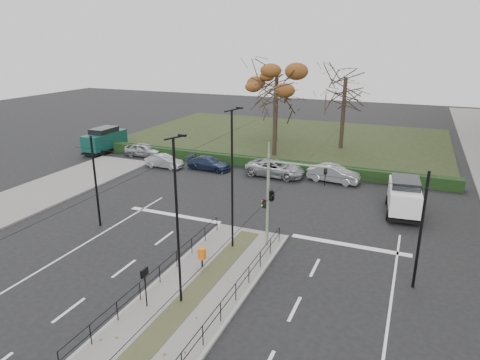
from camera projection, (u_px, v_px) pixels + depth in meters
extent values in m
plane|color=black|center=(220.00, 268.00, 22.85)|extent=(140.00, 140.00, 0.00)
cube|color=#63605E|center=(198.00, 291.00, 20.64)|extent=(4.40, 15.00, 0.14)
cube|color=black|center=(285.00, 138.00, 53.11)|extent=(38.00, 26.00, 0.10)
cube|color=black|center=(245.00, 161.00, 41.21)|extent=(38.00, 1.00, 1.00)
cylinder|color=black|center=(217.00, 224.00, 26.93)|extent=(0.04, 0.04, 0.90)
cylinder|color=black|center=(279.00, 235.00, 25.43)|extent=(0.04, 0.04, 0.90)
cylinder|color=black|center=(159.00, 266.00, 20.99)|extent=(0.04, 13.20, 0.04)
cylinder|color=black|center=(236.00, 283.00, 19.50)|extent=(0.04, 13.20, 0.04)
cylinder|color=black|center=(96.00, 182.00, 27.17)|extent=(0.14, 0.14, 6.00)
cylinder|color=black|center=(421.00, 232.00, 20.18)|extent=(0.14, 0.14, 6.00)
cylinder|color=black|center=(226.00, 165.00, 22.02)|extent=(20.00, 0.02, 0.02)
cylinder|color=black|center=(241.00, 155.00, 23.77)|extent=(20.00, 0.02, 0.02)
cylinder|color=black|center=(135.00, 177.00, 20.72)|extent=(0.02, 34.00, 0.02)
cylinder|color=black|center=(272.00, 196.00, 18.17)|extent=(0.02, 34.00, 0.02)
cylinder|color=gray|center=(268.00, 201.00, 24.36)|extent=(0.17, 0.17, 5.51)
cylinder|color=gray|center=(298.00, 164.00, 23.01)|extent=(3.39, 0.11, 0.11)
imported|color=black|center=(325.00, 177.00, 22.64)|extent=(0.19, 0.22, 0.95)
imported|color=black|center=(272.00, 194.00, 24.14)|extent=(0.86, 2.15, 0.85)
cube|color=black|center=(265.00, 204.00, 24.49)|extent=(0.23, 0.17, 0.53)
sphere|color=#FF0C0C|center=(263.00, 201.00, 24.48)|extent=(0.12, 0.12, 0.12)
sphere|color=#0CE533|center=(263.00, 205.00, 24.57)|extent=(0.12, 0.12, 0.12)
cylinder|color=black|center=(202.00, 262.00, 22.60)|extent=(0.09, 0.09, 0.54)
cylinder|color=#DB5F0C|center=(202.00, 253.00, 22.43)|extent=(0.44, 0.44, 0.60)
cylinder|color=black|center=(146.00, 289.00, 19.08)|extent=(0.06, 0.06, 1.81)
cube|color=black|center=(144.00, 272.00, 18.83)|extent=(0.09, 0.50, 0.38)
cube|color=silver|center=(143.00, 272.00, 18.84)|extent=(0.02, 0.43, 0.32)
cylinder|color=black|center=(177.00, 225.00, 18.54)|extent=(0.12, 0.12, 7.68)
cube|color=black|center=(182.00, 135.00, 17.15)|extent=(0.34, 0.13, 0.10)
cylinder|color=black|center=(232.00, 182.00, 23.73)|extent=(0.12, 0.12, 7.96)
cube|color=black|center=(240.00, 108.00, 22.29)|extent=(0.35, 0.14, 0.10)
imported|color=#9B9EA2|center=(144.00, 150.00, 44.67)|extent=(4.18, 1.89, 1.39)
imported|color=#9B9EA2|center=(164.00, 161.00, 40.76)|extent=(3.71, 1.30, 1.22)
imported|color=#1C2642|center=(209.00, 163.00, 40.07)|extent=(4.31, 1.92, 1.23)
imported|color=#9B9EA2|center=(275.00, 168.00, 38.11)|extent=(5.40, 2.72, 1.47)
cube|color=white|center=(404.00, 196.00, 29.77)|extent=(2.39, 4.86, 1.52)
cube|color=black|center=(405.00, 184.00, 29.48)|extent=(2.05, 2.74, 0.71)
cube|color=black|center=(402.00, 209.00, 30.06)|extent=(2.44, 4.96, 0.18)
cylinder|color=black|center=(419.00, 219.00, 28.37)|extent=(0.28, 0.68, 0.66)
cylinder|color=black|center=(388.00, 215.00, 28.93)|extent=(0.28, 0.68, 0.66)
cylinder|color=black|center=(416.00, 202.00, 31.18)|extent=(0.28, 0.68, 0.66)
cylinder|color=black|center=(387.00, 200.00, 31.74)|extent=(0.28, 0.68, 0.66)
cube|color=#0C3831|center=(105.00, 140.00, 46.30)|extent=(1.99, 5.29, 1.62)
cube|color=black|center=(104.00, 131.00, 45.99)|extent=(1.82, 2.92, 0.76)
cube|color=black|center=(106.00, 149.00, 46.61)|extent=(2.03, 5.40, 0.18)
cylinder|color=black|center=(102.00, 153.00, 44.71)|extent=(0.23, 0.66, 0.66)
cylinder|color=black|center=(87.00, 152.00, 45.44)|extent=(0.23, 0.66, 0.66)
cylinder|color=black|center=(123.00, 146.00, 47.76)|extent=(0.23, 0.66, 0.66)
cylinder|color=black|center=(109.00, 145.00, 48.49)|extent=(0.23, 0.66, 0.66)
cylinder|color=black|center=(276.00, 107.00, 50.64)|extent=(0.44, 0.44, 7.96)
ellipsoid|color=#593114|center=(277.00, 72.00, 49.40)|extent=(8.74, 8.74, 5.00)
cylinder|color=black|center=(343.00, 113.00, 46.88)|extent=(0.44, 0.44, 7.74)
cylinder|color=black|center=(275.00, 124.00, 44.01)|extent=(0.44, 0.44, 6.50)
imported|color=#9B9EA2|center=(334.00, 174.00, 36.58)|extent=(4.53, 1.98, 1.45)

